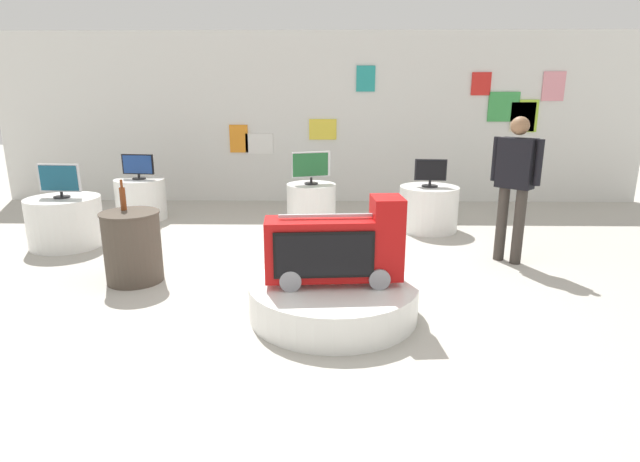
% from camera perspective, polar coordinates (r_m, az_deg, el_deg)
% --- Properties ---
extents(ground_plane, '(30.00, 30.00, 0.00)m').
position_cam_1_polar(ground_plane, '(4.81, -1.16, -7.61)').
color(ground_plane, '#B2ADA3').
extents(back_wall_display, '(11.32, 0.13, 2.91)m').
position_cam_1_polar(back_wall_display, '(9.01, 0.07, 12.61)').
color(back_wall_display, silver).
rests_on(back_wall_display, ground).
extents(main_display_pedestal, '(1.46, 1.46, 0.30)m').
position_cam_1_polar(main_display_pedestal, '(4.40, 1.50, -7.72)').
color(main_display_pedestal, white).
rests_on(main_display_pedestal, ground).
extents(novelty_firetruck_tv, '(1.17, 0.46, 0.75)m').
position_cam_1_polar(novelty_firetruck_tv, '(4.24, 1.88, -2.01)').
color(novelty_firetruck_tv, gray).
rests_on(novelty_firetruck_tv, main_display_pedestal).
extents(display_pedestal_left_rear, '(0.82, 0.82, 0.63)m').
position_cam_1_polar(display_pedestal_left_rear, '(7.26, 12.20, 2.51)').
color(display_pedestal_left_rear, white).
rests_on(display_pedestal_left_rear, ground).
extents(tv_on_left_rear, '(0.44, 0.22, 0.38)m').
position_cam_1_polar(tv_on_left_rear, '(7.16, 12.44, 6.52)').
color(tv_on_left_rear, black).
rests_on(tv_on_left_rear, display_pedestal_left_rear).
extents(display_pedestal_center_rear, '(0.89, 0.89, 0.63)m').
position_cam_1_polar(display_pedestal_center_rear, '(7.11, -26.93, 0.92)').
color(display_pedestal_center_rear, white).
rests_on(display_pedestal_center_rear, ground).
extents(tv_on_center_rear, '(0.52, 0.20, 0.42)m').
position_cam_1_polar(tv_on_center_rear, '(7.01, -27.47, 5.19)').
color(tv_on_center_rear, black).
rests_on(tv_on_center_rear, display_pedestal_center_rear).
extents(display_pedestal_right_rear, '(0.75, 0.75, 0.63)m').
position_cam_1_polar(display_pedestal_right_rear, '(8.22, -19.65, 3.43)').
color(display_pedestal_right_rear, white).
rests_on(display_pedestal_right_rear, ground).
extents(tv_on_right_rear, '(0.49, 0.20, 0.38)m').
position_cam_1_polar(tv_on_right_rear, '(8.13, -19.97, 6.97)').
color(tv_on_right_rear, black).
rests_on(tv_on_right_rear, display_pedestal_right_rear).
extents(display_pedestal_far_right, '(0.71, 0.71, 0.63)m').
position_cam_1_polar(display_pedestal_far_right, '(7.30, -1.00, 2.94)').
color(display_pedestal_far_right, white).
rests_on(display_pedestal_far_right, ground).
extents(tv_on_far_right, '(0.55, 0.23, 0.46)m').
position_cam_1_polar(tv_on_far_right, '(7.20, -1.03, 7.37)').
color(tv_on_far_right, black).
rests_on(tv_on_far_right, display_pedestal_far_right).
extents(side_table_round, '(0.59, 0.59, 0.73)m').
position_cam_1_polar(side_table_round, '(5.46, -20.50, -1.63)').
color(side_table_round, '#4C4238').
rests_on(side_table_round, ground).
extents(bottle_on_side_table, '(0.06, 0.06, 0.31)m').
position_cam_1_polar(bottle_on_side_table, '(5.46, -21.48, 3.52)').
color(bottle_on_side_table, brown).
rests_on(bottle_on_side_table, side_table_round).
extents(shopper_browsing_near_truck, '(0.43, 0.41, 1.64)m').
position_cam_1_polar(shopper_browsing_near_truck, '(6.00, 21.23, 5.54)').
color(shopper_browsing_near_truck, '#38332D').
rests_on(shopper_browsing_near_truck, ground).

